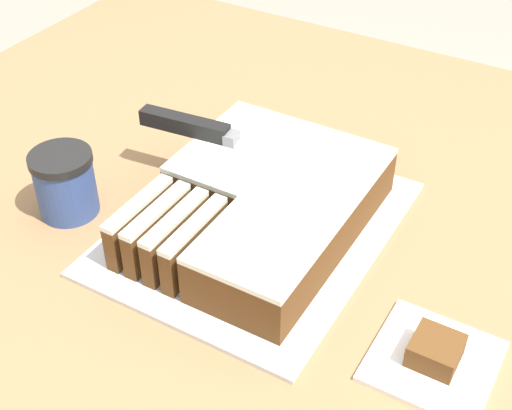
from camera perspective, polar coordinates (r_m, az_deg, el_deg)
cake_board at (r=0.91m, az=0.00°, el=-1.79°), size 0.31×0.39×0.01m
cake at (r=0.89m, az=0.59°, el=0.17°), size 0.24×0.32×0.07m
knife at (r=0.96m, az=-4.44°, el=6.05°), size 0.29×0.05×0.02m
coffee_cup at (r=0.95m, az=-15.03°, el=1.69°), size 0.08×0.08×0.09m
paper_napkin at (r=0.78m, az=13.98°, el=-12.01°), size 0.13×0.13×0.01m
brownie at (r=0.77m, az=14.17°, el=-11.21°), size 0.05×0.05×0.03m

